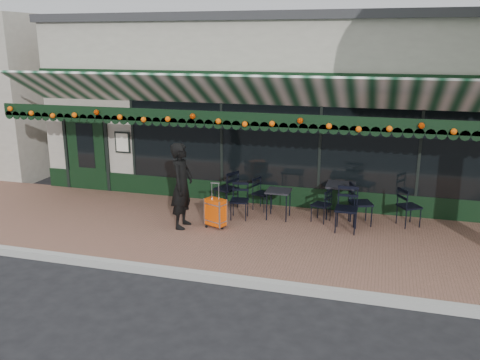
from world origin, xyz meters
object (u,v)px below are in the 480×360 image
(cafe_table_a, at_px, (341,188))
(chair_a_front, at_px, (346,210))
(chair_a_left, at_px, (321,205))
(chair_b_front, at_px, (239,201))
(chair_a_extra, at_px, (409,207))
(chair_b_left, at_px, (226,189))
(chair_b_right, at_px, (262,194))
(cafe_table_b, at_px, (279,193))
(chair_a_right, at_px, (361,204))
(woman, at_px, (182,186))
(suitcase, at_px, (216,213))

(cafe_table_a, distance_m, chair_a_front, 0.92)
(chair_a_left, xyz_separation_m, chair_b_front, (-1.80, -0.31, 0.03))
(chair_a_front, bearing_deg, chair_a_extra, 29.59)
(chair_a_left, relative_size, chair_a_extra, 0.88)
(chair_b_left, bearing_deg, chair_b_right, 122.68)
(cafe_table_b, height_order, chair_a_front, chair_a_front)
(chair_a_left, bearing_deg, chair_b_right, -87.06)
(chair_a_right, relative_size, chair_b_front, 1.15)
(woman, relative_size, chair_a_right, 1.96)
(chair_b_left, bearing_deg, cafe_table_a, 116.44)
(chair_a_left, relative_size, chair_b_front, 0.92)
(chair_a_left, distance_m, chair_b_left, 2.33)
(chair_b_left, distance_m, chair_b_right, 0.87)
(suitcase, xyz_separation_m, chair_a_extra, (3.99, 1.24, 0.10))
(chair_a_left, distance_m, chair_a_right, 0.85)
(chair_b_left, bearing_deg, woman, 5.60)
(cafe_table_b, bearing_deg, cafe_table_a, 18.48)
(chair_a_front, height_order, chair_b_right, chair_a_front)
(chair_a_front, bearing_deg, chair_b_front, 176.76)
(cafe_table_b, height_order, chair_a_extra, chair_a_extra)
(chair_a_extra, bearing_deg, cafe_table_b, 64.45)
(cafe_table_b, height_order, chair_a_left, chair_a_left)
(chair_a_left, xyz_separation_m, chair_b_right, (-1.44, 0.45, 0.01))
(cafe_table_b, distance_m, chair_a_front, 1.60)
(woman, height_order, chair_b_left, woman)
(cafe_table_a, height_order, chair_b_left, chair_b_left)
(cafe_table_b, xyz_separation_m, chair_a_left, (0.96, 0.04, -0.21))
(cafe_table_b, distance_m, chair_a_extra, 2.84)
(suitcase, bearing_deg, chair_a_extra, 39.79)
(cafe_table_b, bearing_deg, chair_a_right, 3.10)
(chair_a_front, bearing_deg, cafe_table_b, 165.12)
(woman, distance_m, suitcase, 0.92)
(chair_a_right, xyz_separation_m, chair_b_front, (-2.64, -0.37, -0.06))
(cafe_table_a, relative_size, chair_a_extra, 0.91)
(cafe_table_a, relative_size, cafe_table_b, 1.18)
(woman, distance_m, chair_a_right, 3.89)
(cafe_table_a, bearing_deg, chair_a_extra, -5.93)
(chair_b_left, bearing_deg, cafe_table_b, 99.46)
(suitcase, relative_size, chair_a_front, 1.04)
(chair_b_front, bearing_deg, chair_b_right, 57.62)
(suitcase, bearing_deg, woman, -144.16)
(suitcase, height_order, chair_a_right, suitcase)
(woman, xyz_separation_m, chair_b_right, (1.38, 1.60, -0.53))
(chair_a_right, distance_m, chair_b_front, 2.67)
(cafe_table_a, xyz_separation_m, chair_a_front, (0.21, -0.87, -0.22))
(chair_a_right, bearing_deg, chair_a_left, 73.86)
(chair_b_left, relative_size, chair_b_front, 1.15)
(suitcase, bearing_deg, chair_b_right, 86.97)
(chair_a_front, distance_m, chair_b_left, 2.99)
(chair_a_extra, distance_m, chair_b_front, 3.70)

